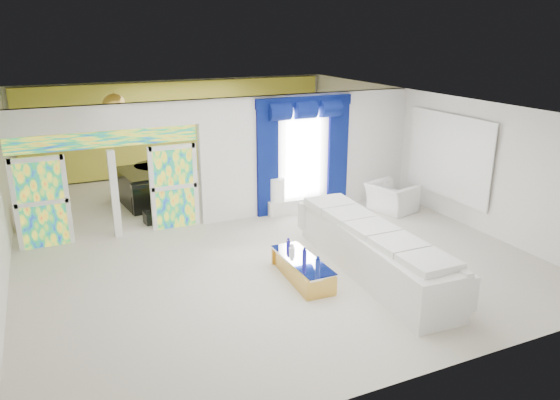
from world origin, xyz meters
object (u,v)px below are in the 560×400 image
white_sofa (372,252)px  grand_piano (148,187)px  console_table (288,206)px  coffee_table (302,269)px  armchair (392,197)px

white_sofa → grand_piano: 6.86m
console_table → coffee_table: bearing=-111.1°
white_sofa → console_table: 3.80m
grand_piano → white_sofa: bearing=-70.2°
armchair → console_table: bearing=55.5°
console_table → armchair: armchair is taller
coffee_table → armchair: bearing=33.2°
white_sofa → coffee_table: (-1.35, 0.30, -0.24)m
coffee_table → armchair: armchair is taller
coffee_table → grand_piano: (-1.74, 5.82, 0.26)m
console_table → grand_piano: bearing=143.0°
armchair → white_sofa: bearing=124.8°
coffee_table → console_table: bearing=68.9°
armchair → grand_piano: (-5.60, 3.29, 0.08)m
grand_piano → armchair: bearing=-37.4°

